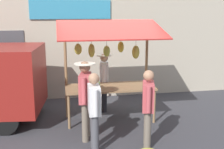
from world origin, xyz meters
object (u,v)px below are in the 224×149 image
shopper_in_grey_tee (94,107)px  shopper_in_striped_shirt (85,94)px  shopper_with_ponytail (148,104)px  vendor_with_sunhat (104,78)px  market_stall (109,60)px

shopper_in_grey_tee → shopper_in_striped_shirt: bearing=13.6°
shopper_in_grey_tee → shopper_in_striped_shirt: 0.58m
shopper_with_ponytail → shopper_in_striped_shirt: size_ratio=0.94×
vendor_with_sunhat → shopper_in_grey_tee: size_ratio=1.01×
market_stall → vendor_with_sunhat: bearing=-89.1°
shopper_in_grey_tee → shopper_with_ponytail: bearing=-89.4°
market_stall → shopper_with_ponytail: 1.82m
shopper_with_ponytail → shopper_in_striped_shirt: (1.19, -0.58, 0.10)m
market_stall → vendor_with_sunhat: market_stall is taller
shopper_in_grey_tee → shopper_with_ponytail: 1.08m
vendor_with_sunhat → shopper_in_grey_tee: 2.38m
vendor_with_sunhat → shopper_in_striped_shirt: size_ratio=0.93×
market_stall → shopper_with_ponytail: (-0.50, 1.63, -0.63)m
vendor_with_sunhat → shopper_in_grey_tee: vendor_with_sunhat is taller
vendor_with_sunhat → shopper_in_grey_tee: (0.56, 2.32, -0.03)m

